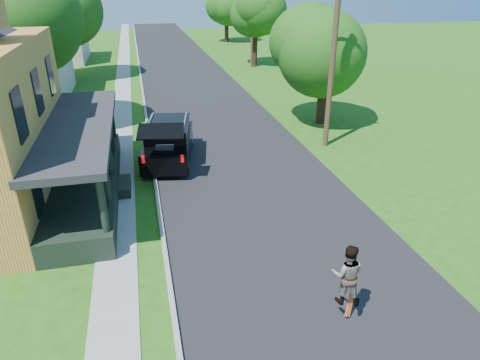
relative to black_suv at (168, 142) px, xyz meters
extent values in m
plane|color=#225010|center=(3.20, -9.00, -0.98)|extent=(140.00, 140.00, 0.00)
cube|color=black|center=(3.20, 11.00, -0.98)|extent=(8.00, 120.00, 0.02)
cube|color=gray|center=(-0.85, 11.00, -0.98)|extent=(0.15, 120.00, 0.12)
cube|color=gray|center=(-2.40, 11.00, -0.98)|extent=(1.30, 120.00, 0.03)
cube|color=gray|center=(-6.30, -3.00, -0.98)|extent=(6.50, 1.20, 0.03)
cube|color=black|center=(-3.60, -3.00, -0.53)|extent=(2.40, 10.00, 0.90)
cube|color=black|center=(-3.60, -3.00, 2.02)|extent=(2.60, 10.30, 0.25)
cube|color=#BDB3A7|center=(-10.30, 15.00, 1.52)|extent=(8.00, 8.00, 5.00)
cube|color=#BDB3A7|center=(-10.30, 31.00, 1.52)|extent=(8.00, 8.00, 5.00)
cube|color=black|center=(0.00, 0.00, -0.24)|extent=(2.96, 5.31, 0.97)
cube|color=black|center=(0.03, 0.17, 0.54)|extent=(2.46, 3.40, 0.63)
cube|color=black|center=(0.03, 0.17, 0.88)|extent=(2.52, 3.51, 0.09)
cube|color=black|center=(-0.43, -2.41, 1.36)|extent=(2.09, 1.37, 0.43)
cube|color=#2E2E32|center=(-0.27, -1.48, 0.11)|extent=(0.91, 0.81, 0.51)
cube|color=silver|center=(-0.80, 0.32, 0.98)|extent=(0.56, 2.73, 0.07)
cube|color=silver|center=(0.86, 0.02, 0.98)|extent=(0.56, 2.73, 0.07)
cube|color=#990505|center=(-1.27, -2.29, 0.11)|extent=(0.15, 0.09, 0.34)
cube|color=#990505|center=(0.39, -2.59, 0.11)|extent=(0.15, 0.09, 0.34)
cylinder|color=black|center=(-0.61, 1.79, -0.59)|extent=(0.41, 0.81, 0.77)
cylinder|color=black|center=(1.20, 1.47, -0.59)|extent=(0.41, 0.81, 0.77)
cylinder|color=black|center=(-1.20, -1.46, -0.59)|extent=(0.41, 0.81, 0.77)
cylinder|color=black|center=(0.61, -1.79, -0.59)|extent=(0.41, 0.81, 0.77)
imported|color=black|center=(3.50, -12.00, 0.42)|extent=(1.00, 0.91, 1.69)
cube|color=#CA3E11|center=(3.72, -11.97, -0.56)|extent=(0.44, 0.40, 0.68)
cylinder|color=black|center=(-7.30, 6.87, 0.92)|extent=(0.78, 0.78, 3.80)
sphere|color=#2B6C1D|center=(-7.30, 6.87, 4.84)|extent=(7.69, 7.69, 6.07)
sphere|color=#2B6C1D|center=(-7.96, 7.11, 5.52)|extent=(6.84, 6.84, 5.40)
cylinder|color=black|center=(-7.34, 20.78, 0.65)|extent=(0.61, 0.61, 3.25)
sphere|color=#2B6C1D|center=(-7.34, 20.78, 4.38)|extent=(6.40, 6.40, 6.32)
sphere|color=#2B6C1D|center=(-7.87, 21.21, 5.08)|extent=(5.69, 5.69, 5.62)
cylinder|color=black|center=(9.69, 3.96, 0.41)|extent=(0.68, 0.68, 2.78)
sphere|color=#2B6C1D|center=(9.69, 3.96, 3.32)|extent=(5.52, 5.52, 4.54)
sphere|color=#2B6C1D|center=(10.00, 3.57, 4.33)|extent=(4.79, 4.79, 3.94)
sphere|color=#2B6C1D|center=(9.31, 4.47, 3.82)|extent=(4.91, 4.91, 4.04)
cylinder|color=black|center=(10.77, 23.50, 0.74)|extent=(0.65, 0.65, 3.43)
sphere|color=#2B6C1D|center=(10.77, 23.50, 3.99)|extent=(5.90, 5.90, 4.61)
sphere|color=#2B6C1D|center=(11.02, 23.12, 5.01)|extent=(5.11, 5.11, 3.99)
sphere|color=#2B6C1D|center=(10.47, 23.99, 4.50)|extent=(5.24, 5.24, 4.10)
cylinder|color=black|center=(11.64, 41.65, 0.42)|extent=(0.69, 0.69, 2.79)
sphere|color=#2B6C1D|center=(11.64, 41.65, 3.56)|extent=(6.61, 6.61, 5.25)
sphere|color=#2B6C1D|center=(11.30, 42.17, 4.15)|extent=(5.88, 5.88, 4.67)
cylinder|color=#44341F|center=(8.36, 0.16, 3.41)|extent=(0.29, 0.29, 8.77)
cylinder|color=#44341F|center=(10.20, 22.62, 3.59)|extent=(0.32, 0.32, 9.13)
camera|label=1|loc=(-1.17, -19.86, 7.21)|focal=32.00mm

